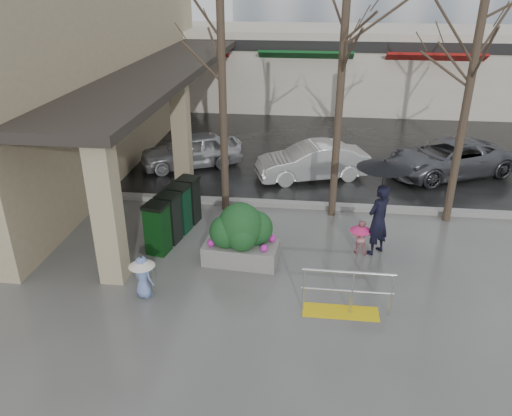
% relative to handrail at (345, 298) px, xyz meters
% --- Properties ---
extents(ground, '(120.00, 120.00, 0.00)m').
position_rel_handrail_xyz_m(ground, '(-1.36, 1.20, -0.38)').
color(ground, '#51514F').
rests_on(ground, ground).
extents(street_asphalt, '(120.00, 36.00, 0.01)m').
position_rel_handrail_xyz_m(street_asphalt, '(-1.36, 23.20, -0.37)').
color(street_asphalt, black).
rests_on(street_asphalt, ground).
extents(curb, '(120.00, 0.30, 0.15)m').
position_rel_handrail_xyz_m(curb, '(-1.36, 5.20, -0.30)').
color(curb, gray).
rests_on(curb, ground).
extents(near_building, '(6.00, 18.00, 8.00)m').
position_rel_handrail_xyz_m(near_building, '(-10.36, 9.20, 3.62)').
color(near_building, tan).
rests_on(near_building, ground).
extents(canopy_slab, '(2.80, 18.00, 0.25)m').
position_rel_handrail_xyz_m(canopy_slab, '(-6.16, 9.20, 3.25)').
color(canopy_slab, '#2D2823').
rests_on(canopy_slab, pillar_front).
extents(pillar_front, '(0.55, 0.55, 3.50)m').
position_rel_handrail_xyz_m(pillar_front, '(-5.26, 0.70, 1.37)').
color(pillar_front, tan).
rests_on(pillar_front, ground).
extents(pillar_back, '(0.55, 0.55, 3.50)m').
position_rel_handrail_xyz_m(pillar_back, '(-5.26, 7.20, 1.37)').
color(pillar_back, tan).
rests_on(pillar_back, ground).
extents(storefront_row, '(34.00, 6.74, 4.00)m').
position_rel_handrail_xyz_m(storefront_row, '(0.64, 19.17, 1.64)').
color(storefront_row, beige).
rests_on(storefront_row, ground).
extents(handrail, '(1.90, 0.50, 1.03)m').
position_rel_handrail_xyz_m(handrail, '(0.00, 0.00, 0.00)').
color(handrail, yellow).
rests_on(handrail, ground).
extents(tree_west, '(3.20, 3.20, 6.80)m').
position_rel_handrail_xyz_m(tree_west, '(-3.36, 4.80, 4.71)').
color(tree_west, '#382B21').
rests_on(tree_west, ground).
extents(tree_midwest, '(3.20, 3.20, 7.00)m').
position_rel_handrail_xyz_m(tree_midwest, '(-0.16, 4.80, 4.86)').
color(tree_midwest, '#382B21').
rests_on(tree_midwest, ground).
extents(tree_mideast, '(3.20, 3.20, 6.50)m').
position_rel_handrail_xyz_m(tree_mideast, '(3.14, 4.80, 4.48)').
color(tree_mideast, '#382B21').
rests_on(tree_mideast, ground).
extents(woman, '(1.32, 1.32, 2.54)m').
position_rel_handrail_xyz_m(woman, '(0.90, 2.66, 1.08)').
color(woman, black).
rests_on(woman, ground).
extents(child_pink, '(0.56, 0.56, 0.90)m').
position_rel_handrail_xyz_m(child_pink, '(0.49, 2.60, 0.16)').
color(child_pink, '#CF7E87').
rests_on(child_pink, ground).
extents(child_blue, '(0.58, 0.58, 1.00)m').
position_rel_handrail_xyz_m(child_blue, '(-4.36, 0.09, 0.22)').
color(child_blue, '#6C84C1').
rests_on(child_blue, ground).
extents(planter, '(1.87, 1.09, 1.58)m').
position_rel_handrail_xyz_m(planter, '(-2.44, 1.81, 0.38)').
color(planter, gray).
rests_on(planter, ground).
extents(news_boxes, '(1.01, 2.47, 1.34)m').
position_rel_handrail_xyz_m(news_boxes, '(-4.43, 2.94, 0.30)').
color(news_boxes, '#0D3C13').
rests_on(news_boxes, ground).
extents(car_a, '(3.98, 2.89, 1.26)m').
position_rel_handrail_xyz_m(car_a, '(-5.26, 8.34, 0.25)').
color(car_a, '#B4B5B9').
rests_on(car_a, ground).
extents(car_b, '(4.05, 2.49, 1.26)m').
position_rel_handrail_xyz_m(car_b, '(-0.82, 7.66, 0.25)').
color(car_b, silver).
rests_on(car_b, ground).
extents(car_c, '(4.99, 3.79, 1.26)m').
position_rel_handrail_xyz_m(car_c, '(3.95, 8.58, 0.25)').
color(car_c, '#585A60').
rests_on(car_c, ground).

